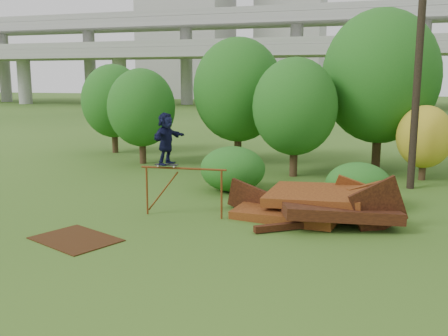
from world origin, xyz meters
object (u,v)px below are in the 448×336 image
(skater, at_px, (166,139))
(flat_plate, at_px, (76,239))
(scrap_pile, at_px, (315,206))
(utility_pole, at_px, (420,47))

(skater, height_order, flat_plate, skater)
(flat_plate, bearing_deg, scrap_pile, 32.52)
(skater, relative_size, flat_plate, 0.72)
(scrap_pile, bearing_deg, flat_plate, -147.48)
(scrap_pile, height_order, flat_plate, scrap_pile)
(flat_plate, relative_size, utility_pole, 0.21)
(skater, bearing_deg, utility_pole, -38.76)
(flat_plate, xyz_separation_m, utility_pole, (8.74, 9.23, 5.29))
(scrap_pile, xyz_separation_m, skater, (-4.43, -0.78, 1.96))
(utility_pole, bearing_deg, skater, -139.45)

